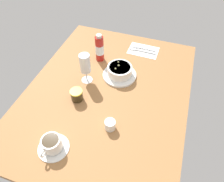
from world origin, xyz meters
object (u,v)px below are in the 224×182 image
object	(u,v)px
cutlery_setting	(143,50)
wine_glass	(85,65)
porridge_bowl	(120,71)
jam_jar	(77,95)
creamer_jug	(110,125)
sauce_bottle_red	(100,49)
coffee_cup	(52,145)

from	to	relation	value
cutlery_setting	wine_glass	xyz separation A→B (cm)	(-36.08, 23.41, 10.97)
porridge_bowl	jam_jar	distance (cm)	27.86
cutlery_setting	wine_glass	world-z (taller)	wine_glass
creamer_jug	sauce_bottle_red	bearing A→B (deg)	26.12
sauce_bottle_red	porridge_bowl	bearing A→B (deg)	-123.05
porridge_bowl	cutlery_setting	bearing A→B (deg)	-14.94
coffee_cup	cutlery_setting	bearing A→B (deg)	-14.76
cutlery_setting	wine_glass	size ratio (longest dim) A/B	1.10
coffee_cup	creamer_jug	xyz separation A→B (cm)	(17.23, -19.49, -0.69)
cutlery_setting	jam_jar	world-z (taller)	jam_jar
coffee_cup	wine_glass	distance (cm)	43.24
creamer_jug	sauce_bottle_red	size ratio (longest dim) A/B	0.34
porridge_bowl	wine_glass	size ratio (longest dim) A/B	1.09
wine_glass	coffee_cup	bearing A→B (deg)	-176.30
cutlery_setting	sauce_bottle_red	world-z (taller)	sauce_bottle_red
wine_glass	jam_jar	world-z (taller)	wine_glass
porridge_bowl	jam_jar	bearing A→B (deg)	146.47
wine_glass	sauce_bottle_red	xyz separation A→B (cm)	(19.11, -0.52, -3.20)
porridge_bowl	cutlery_setting	size ratio (longest dim) A/B	0.99
cutlery_setting	coffee_cup	size ratio (longest dim) A/B	1.41
jam_jar	wine_glass	bearing A→B (deg)	3.11
sauce_bottle_red	coffee_cup	bearing A→B (deg)	-177.93
wine_glass	sauce_bottle_red	world-z (taller)	same
creamer_jug	coffee_cup	bearing A→B (deg)	131.47
cutlery_setting	sauce_bottle_red	size ratio (longest dim) A/B	1.10
porridge_bowl	sauce_bottle_red	size ratio (longest dim) A/B	1.10
coffee_cup	jam_jar	distance (cm)	28.18
cutlery_setting	creamer_jug	bearing A→B (deg)	178.89
coffee_cup	jam_jar	size ratio (longest dim) A/B	2.16
porridge_bowl	coffee_cup	xyz separation A→B (cm)	(-51.33, 13.42, -0.18)
cutlery_setting	coffee_cup	bearing A→B (deg)	165.24
creamer_jug	porridge_bowl	bearing A→B (deg)	10.08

